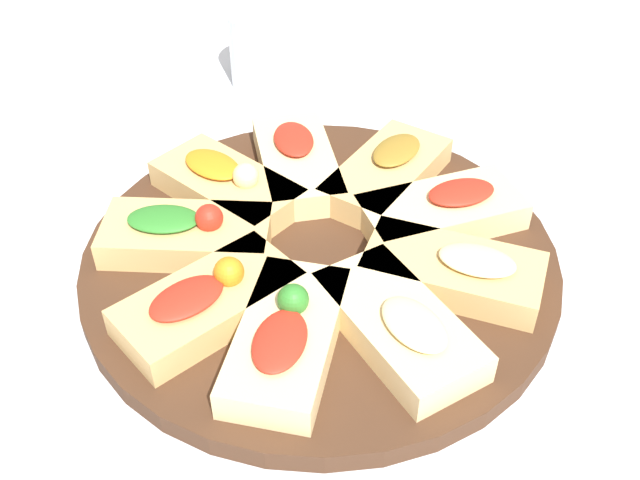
# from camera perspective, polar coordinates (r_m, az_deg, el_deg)

# --- Properties ---
(ground_plane) EXTENTS (3.00, 3.00, 0.00)m
(ground_plane) POSITION_cam_1_polar(r_m,az_deg,el_deg) (0.58, -0.00, -2.08)
(ground_plane) COLOR silver
(serving_board) EXTENTS (0.36, 0.36, 0.02)m
(serving_board) POSITION_cam_1_polar(r_m,az_deg,el_deg) (0.58, -0.00, -1.48)
(serving_board) COLOR #422819
(serving_board) RESTS_ON ground_plane
(focaccia_slice_0) EXTENTS (0.14, 0.13, 0.04)m
(focaccia_slice_0) POSITION_cam_1_polar(r_m,az_deg,el_deg) (0.58, -10.17, 0.50)
(focaccia_slice_0) COLOR tan
(focaccia_slice_0) RESTS_ON serving_board
(focaccia_slice_1) EXTENTS (0.07, 0.13, 0.04)m
(focaccia_slice_1) POSITION_cam_1_polar(r_m,az_deg,el_deg) (0.52, -8.53, -4.64)
(focaccia_slice_1) COLOR tan
(focaccia_slice_1) RESTS_ON serving_board
(focaccia_slice_2) EXTENTS (0.12, 0.14, 0.04)m
(focaccia_slice_2) POSITION_cam_1_polar(r_m,az_deg,el_deg) (0.49, -2.56, -7.39)
(focaccia_slice_2) COLOR #E5C689
(focaccia_slice_2) RESTS_ON serving_board
(focaccia_slice_3) EXTENTS (0.14, 0.09, 0.03)m
(focaccia_slice_3) POSITION_cam_1_polar(r_m,az_deg,el_deg) (0.50, 6.07, -6.47)
(focaccia_slice_3) COLOR #E5C689
(focaccia_slice_3) RESTS_ON serving_board
(focaccia_slice_4) EXTENTS (0.14, 0.11, 0.03)m
(focaccia_slice_4) POSITION_cam_1_polar(r_m,az_deg,el_deg) (0.55, 10.21, -2.29)
(focaccia_slice_4) COLOR tan
(focaccia_slice_4) RESTS_ON serving_board
(focaccia_slice_5) EXTENTS (0.11, 0.14, 0.03)m
(focaccia_slice_5) POSITION_cam_1_polar(r_m,az_deg,el_deg) (0.60, 9.33, 2.24)
(focaccia_slice_5) COLOR #E5C689
(focaccia_slice_5) RESTS_ON serving_board
(focaccia_slice_6) EXTENTS (0.08, 0.14, 0.03)m
(focaccia_slice_6) POSITION_cam_1_polar(r_m,az_deg,el_deg) (0.63, 5.13, 5.15)
(focaccia_slice_6) COLOR tan
(focaccia_slice_6) RESTS_ON serving_board
(focaccia_slice_7) EXTENTS (0.14, 0.12, 0.03)m
(focaccia_slice_7) POSITION_cam_1_polar(r_m,az_deg,el_deg) (0.64, -1.77, 5.94)
(focaccia_slice_7) COLOR #E5C689
(focaccia_slice_7) RESTS_ON serving_board
(focaccia_slice_8) EXTENTS (0.13, 0.07, 0.04)m
(focaccia_slice_8) POSITION_cam_1_polar(r_m,az_deg,el_deg) (0.62, -7.12, 4.18)
(focaccia_slice_8) COLOR tan
(focaccia_slice_8) RESTS_ON serving_board
(plate_left) EXTENTS (0.19, 0.19, 0.02)m
(plate_left) POSITION_cam_1_polar(r_m,az_deg,el_deg) (0.81, -20.40, 9.17)
(plate_left) COLOR white
(plate_left) RESTS_ON ground_plane
(water_glass) EXTENTS (0.08, 0.08, 0.08)m
(water_glass) POSITION_cam_1_polar(r_m,az_deg,el_deg) (0.81, -3.93, 14.36)
(water_glass) COLOR silver
(water_glass) RESTS_ON ground_plane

